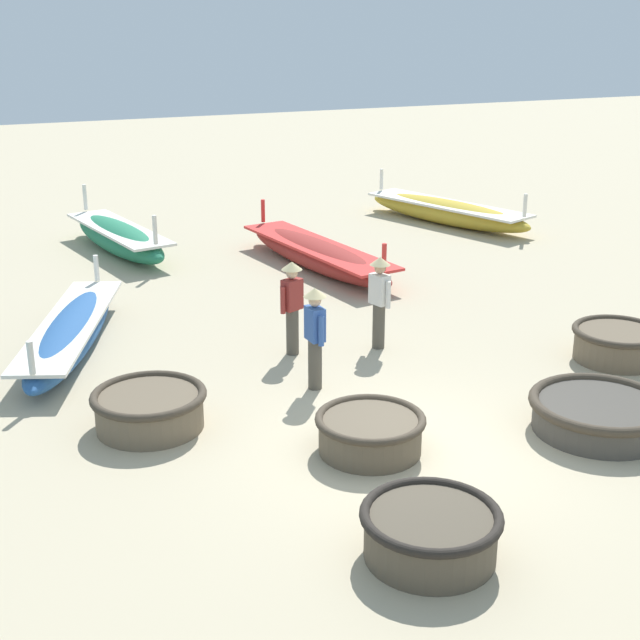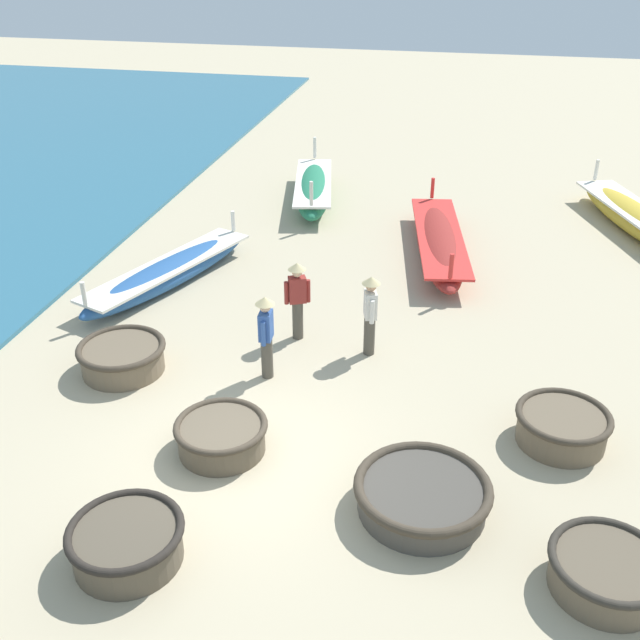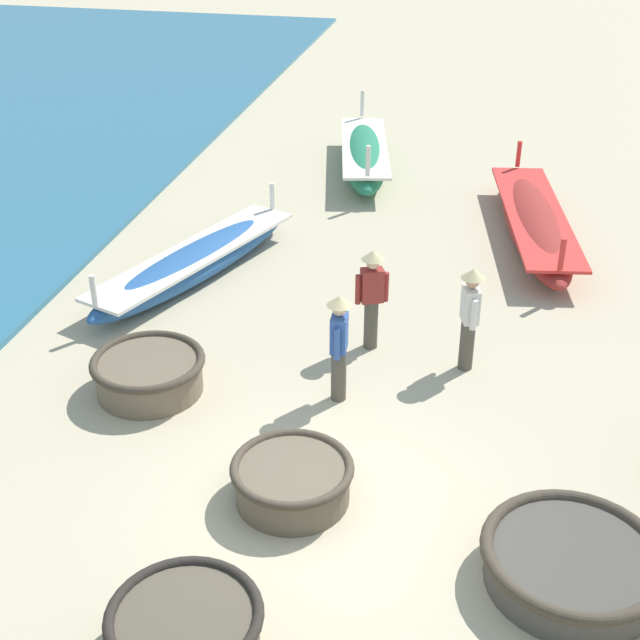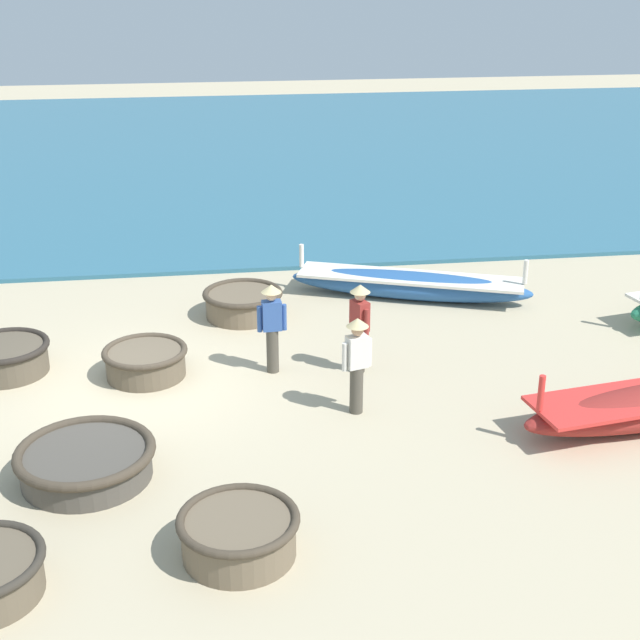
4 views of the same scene
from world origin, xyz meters
name	(u,v)px [view 2 (image 2 of 4)]	position (x,y,z in m)	size (l,w,h in m)	color
ground_plane	(245,460)	(0.00, 0.00, 0.00)	(80.00, 80.00, 0.00)	#BCAD8C
coracle_upturned	(422,495)	(2.85, -0.53, 0.28)	(2.01, 2.01, 0.50)	#4C473F
coracle_center	(122,356)	(-3.03, 2.06, 0.31)	(1.66, 1.66, 0.57)	brown
coracle_nearest	(562,426)	(4.93, 1.54, 0.31)	(1.55, 1.55, 0.58)	brown
coracle_weathered	(127,542)	(-0.92, -2.31, 0.31)	(1.57, 1.57, 0.58)	brown
coracle_tilted	(607,571)	(5.28, -1.49, 0.29)	(1.53, 1.53, 0.54)	brown
coracle_far_left	(221,435)	(-0.44, 0.17, 0.29)	(1.51, 1.51, 0.54)	brown
long_boat_red_hull	(168,273)	(-3.61, 5.74, 0.31)	(2.75, 5.28, 1.05)	#285693
long_boat_green_hull	(439,242)	(2.41, 8.81, 0.34)	(1.95, 5.79, 1.16)	maroon
long_boat_ochre_hull	(313,189)	(-1.55, 12.00, 0.39)	(1.93, 4.93, 1.35)	#237551
long_boat_white_hull	(636,218)	(7.52, 11.58, 0.35)	(2.91, 5.58, 1.22)	gold
fisherman_with_hat	(266,332)	(-0.30, 2.44, 0.96)	(0.36, 0.53, 1.67)	#4C473D
fisherman_standing_right	(297,296)	(-0.09, 3.97, 0.96)	(0.49, 0.36, 1.67)	#4C473D
fisherman_standing_left	(370,310)	(1.43, 3.66, 0.96)	(0.36, 0.51, 1.67)	#4C473D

